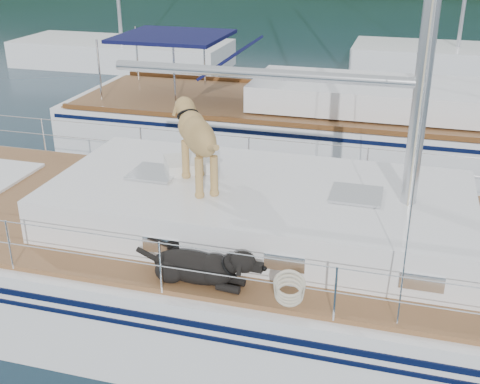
% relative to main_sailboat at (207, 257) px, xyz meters
% --- Properties ---
extents(ground, '(120.00, 120.00, 0.00)m').
position_rel_main_sailboat_xyz_m(ground, '(-0.09, 0.01, -0.68)').
color(ground, black).
rests_on(ground, ground).
extents(main_sailboat, '(12.00, 3.81, 14.01)m').
position_rel_main_sailboat_xyz_m(main_sailboat, '(0.00, 0.00, 0.00)').
color(main_sailboat, white).
rests_on(main_sailboat, ground).
extents(neighbor_sailboat, '(11.00, 3.50, 13.30)m').
position_rel_main_sailboat_xyz_m(neighbor_sailboat, '(0.38, 6.37, -0.05)').
color(neighbor_sailboat, white).
rests_on(neighbor_sailboat, ground).
extents(bg_boat_west, '(8.00, 3.00, 11.65)m').
position_rel_main_sailboat_xyz_m(bg_boat_west, '(-8.09, 14.01, -0.23)').
color(bg_boat_west, white).
rests_on(bg_boat_west, ground).
extents(bg_boat_center, '(7.20, 3.00, 11.65)m').
position_rel_main_sailboat_xyz_m(bg_boat_center, '(3.91, 16.01, -0.23)').
color(bg_boat_center, white).
rests_on(bg_boat_center, ground).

